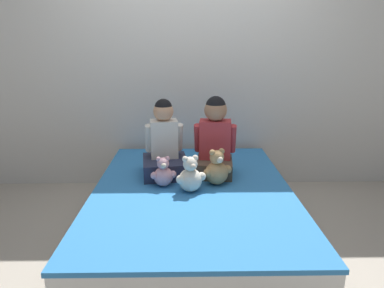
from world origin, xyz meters
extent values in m
plane|color=#B2A899|center=(0.00, 0.00, 0.00)|extent=(14.00, 14.00, 0.00)
cube|color=silver|center=(0.00, 1.10, 1.25)|extent=(8.00, 0.06, 2.50)
cube|color=#473828|center=(0.00, 0.00, 0.10)|extent=(1.50, 2.02, 0.20)
cube|color=silver|center=(0.00, 0.00, 0.29)|extent=(1.47, 1.98, 0.18)
cube|color=#337FC6|center=(0.00, 0.00, 0.39)|extent=(1.49, 2.00, 0.03)
cube|color=#282D47|center=(-0.22, 0.27, 0.48)|extent=(0.41, 0.42, 0.14)
cube|color=silver|center=(-0.23, 0.33, 0.70)|extent=(0.24, 0.18, 0.31)
sphere|color=tan|center=(-0.23, 0.33, 0.93)|extent=(0.16, 0.16, 0.16)
sphere|color=black|center=(-0.23, 0.33, 0.96)|extent=(0.14, 0.14, 0.14)
cylinder|color=silver|center=(-0.36, 0.31, 0.71)|extent=(0.07, 0.14, 0.25)
cylinder|color=silver|center=(-0.10, 0.35, 0.71)|extent=(0.07, 0.14, 0.25)
cube|color=brown|center=(0.19, 0.27, 0.47)|extent=(0.32, 0.35, 0.13)
cube|color=#B23338|center=(0.19, 0.32, 0.70)|extent=(0.27, 0.18, 0.32)
sphere|color=#9E7051|center=(0.19, 0.32, 0.94)|extent=(0.19, 0.19, 0.19)
sphere|color=black|center=(0.19, 0.32, 0.98)|extent=(0.16, 0.16, 0.16)
cylinder|color=#B23338|center=(0.05, 0.34, 0.71)|extent=(0.07, 0.15, 0.26)
cylinder|color=#B23338|center=(0.34, 0.31, 0.71)|extent=(0.07, 0.15, 0.26)
sphere|color=#DBA3B2|center=(-0.22, 0.04, 0.48)|extent=(0.15, 0.15, 0.15)
sphere|color=#DBA3B2|center=(-0.22, 0.04, 0.59)|extent=(0.09, 0.09, 0.09)
sphere|color=beige|center=(-0.22, 0.00, 0.58)|extent=(0.04, 0.04, 0.04)
sphere|color=#DBA3B2|center=(-0.26, 0.04, 0.63)|extent=(0.04, 0.04, 0.04)
sphere|color=#DBA3B2|center=(-0.19, 0.05, 0.63)|extent=(0.04, 0.04, 0.04)
sphere|color=#DBA3B2|center=(-0.29, 0.01, 0.50)|extent=(0.06, 0.06, 0.06)
sphere|color=#DBA3B2|center=(-0.15, 0.04, 0.50)|extent=(0.06, 0.06, 0.06)
sphere|color=tan|center=(0.19, 0.07, 0.50)|extent=(0.18, 0.18, 0.18)
sphere|color=tan|center=(0.19, 0.07, 0.63)|extent=(0.11, 0.11, 0.11)
sphere|color=beige|center=(0.21, 0.03, 0.62)|extent=(0.05, 0.05, 0.05)
sphere|color=tan|center=(0.15, 0.05, 0.67)|extent=(0.05, 0.05, 0.05)
sphere|color=tan|center=(0.22, 0.09, 0.67)|extent=(0.05, 0.05, 0.05)
sphere|color=tan|center=(0.12, 0.02, 0.52)|extent=(0.07, 0.07, 0.07)
sphere|color=tan|center=(0.27, 0.09, 0.52)|extent=(0.07, 0.07, 0.07)
sphere|color=silver|center=(-0.02, -0.06, 0.49)|extent=(0.17, 0.17, 0.17)
sphere|color=silver|center=(-0.02, -0.06, 0.62)|extent=(0.11, 0.11, 0.11)
sphere|color=beige|center=(0.00, -0.10, 0.61)|extent=(0.05, 0.05, 0.05)
sphere|color=silver|center=(-0.05, -0.07, 0.66)|extent=(0.05, 0.05, 0.05)
sphere|color=silver|center=(0.02, -0.05, 0.66)|extent=(0.05, 0.05, 0.05)
sphere|color=silver|center=(-0.09, -0.10, 0.52)|extent=(0.07, 0.07, 0.07)
sphere|color=silver|center=(0.07, -0.05, 0.52)|extent=(0.07, 0.07, 0.07)
camera|label=1|loc=(-0.04, -2.40, 1.46)|focal=32.00mm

